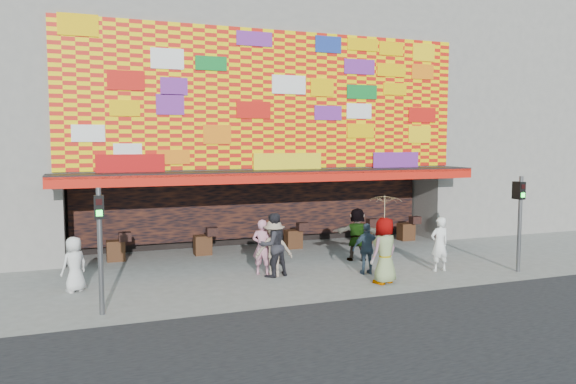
% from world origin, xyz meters
% --- Properties ---
extents(ground, '(90.00, 90.00, 0.00)m').
position_xyz_m(ground, '(0.00, 0.00, 0.00)').
color(ground, slate).
rests_on(ground, ground).
extents(road_strip, '(30.00, 8.00, 0.02)m').
position_xyz_m(road_strip, '(0.00, -6.50, 0.01)').
color(road_strip, black).
rests_on(road_strip, ground).
extents(shop_building, '(15.20, 9.40, 10.00)m').
position_xyz_m(shop_building, '(0.00, 8.18, 5.23)').
color(shop_building, gray).
rests_on(shop_building, ground).
extents(neighbor_right, '(11.00, 8.00, 12.00)m').
position_xyz_m(neighbor_right, '(13.00, 8.00, 6.00)').
color(neighbor_right, gray).
rests_on(neighbor_right, ground).
extents(signal_left, '(0.22, 0.20, 3.00)m').
position_xyz_m(signal_left, '(-6.20, -1.50, 1.86)').
color(signal_left, '#59595B').
rests_on(signal_left, ground).
extents(signal_right, '(0.22, 0.20, 3.00)m').
position_xyz_m(signal_right, '(6.20, -1.50, 1.86)').
color(signal_right, '#59595B').
rests_on(signal_right, ground).
extents(ped_a, '(0.88, 0.81, 1.51)m').
position_xyz_m(ped_a, '(-6.80, 0.88, 0.75)').
color(ped_a, silver).
rests_on(ped_a, ground).
extents(ped_b, '(0.74, 0.68, 1.70)m').
position_xyz_m(ped_b, '(-1.42, 0.97, 0.85)').
color(ped_b, '#C8819A').
rests_on(ped_b, ground).
extents(ped_c, '(1.10, 0.96, 1.93)m').
position_xyz_m(ped_c, '(-1.21, 0.61, 0.96)').
color(ped_c, '#232228').
rests_on(ped_c, ground).
extents(ped_d, '(1.24, 0.92, 1.72)m').
position_xyz_m(ped_d, '(-1.17, 0.61, 0.86)').
color(ped_d, gray).
rests_on(ped_d, ground).
extents(ped_e, '(0.97, 0.53, 1.57)m').
position_xyz_m(ped_e, '(1.61, -0.11, 0.79)').
color(ped_e, '#2F4153').
rests_on(ped_e, ground).
extents(ped_f, '(1.76, 1.11, 1.82)m').
position_xyz_m(ped_f, '(2.26, 1.79, 0.91)').
color(ped_f, gray).
rests_on(ped_f, ground).
extents(ped_g, '(1.09, 0.90, 1.91)m').
position_xyz_m(ped_g, '(1.52, -1.30, 0.95)').
color(ped_g, gray).
rests_on(ped_g, ground).
extents(ped_h, '(0.63, 0.42, 1.71)m').
position_xyz_m(ped_h, '(3.94, -0.54, 0.86)').
color(ped_h, white).
rests_on(ped_h, ground).
extents(ped_i, '(0.95, 0.83, 1.66)m').
position_xyz_m(ped_i, '(-0.60, 2.44, 0.83)').
color(ped_i, tan).
rests_on(ped_i, ground).
extents(parasol, '(1.16, 1.18, 1.81)m').
position_xyz_m(parasol, '(1.52, -1.30, 2.13)').
color(parasol, '#FFDAA0').
rests_on(parasol, ground).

